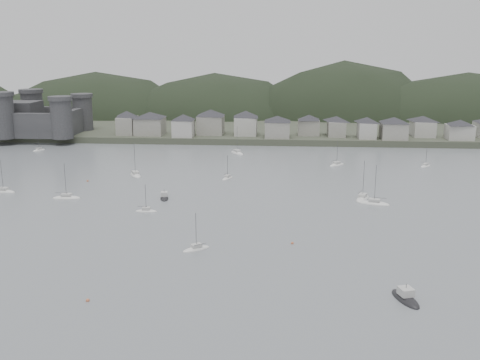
{
  "coord_description": "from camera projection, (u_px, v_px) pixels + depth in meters",
  "views": [
    {
      "loc": [
        12.77,
        -86.05,
        44.63
      ],
      "look_at": [
        0.0,
        75.0,
        6.0
      ],
      "focal_mm": 41.15,
      "sensor_mm": 36.0,
      "label": 1
    }
  ],
  "objects": [
    {
      "name": "ground",
      "position": [
        206.0,
        314.0,
        94.79
      ],
      "size": [
        900.0,
        900.0,
        0.0
      ],
      "primitive_type": "plane",
      "color": "slate",
      "rests_on": "ground"
    },
    {
      "name": "far_shore_land",
      "position": [
        265.0,
        113.0,
        380.46
      ],
      "size": [
        900.0,
        250.0,
        3.0
      ],
      "primitive_type": "cube",
      "color": "#383D2D",
      "rests_on": "ground"
    },
    {
      "name": "forested_ridge",
      "position": [
        271.0,
        137.0,
        358.24
      ],
      "size": [
        851.55,
        103.94,
        102.57
      ],
      "color": "black",
      "rests_on": "ground"
    },
    {
      "name": "castle",
      "position": [
        18.0,
        118.0,
        275.8
      ],
      "size": [
        66.0,
        43.0,
        20.0
      ],
      "color": "#353437",
      "rests_on": "far_shore_land"
    },
    {
      "name": "waterfront_town",
      "position": [
        361.0,
        125.0,
        266.65
      ],
      "size": [
        451.48,
        28.46,
        12.92
      ],
      "color": "gray",
      "rests_on": "far_shore_land"
    },
    {
      "name": "moored_fleet",
      "position": [
        189.0,
        206.0,
        159.86
      ],
      "size": [
        236.46,
        179.13,
        12.95
      ],
      "color": "silver",
      "rests_on": "ground"
    },
    {
      "name": "motor_launch_near",
      "position": [
        405.0,
        298.0,
        100.28
      ],
      "size": [
        5.53,
        8.96,
        4.01
      ],
      "rotation": [
        0.0,
        0.0,
        0.32
      ],
      "color": "black",
      "rests_on": "ground"
    },
    {
      "name": "motor_launch_far",
      "position": [
        164.0,
        198.0,
        168.02
      ],
      "size": [
        3.89,
        7.29,
        3.67
      ],
      "rotation": [
        0.0,
        0.0,
        3.35
      ],
      "color": "black",
      "rests_on": "ground"
    },
    {
      "name": "mooring_buoys",
      "position": [
        223.0,
        248.0,
        125.81
      ],
      "size": [
        176.35,
        111.83,
        0.7
      ],
      "color": "#C16640",
      "rests_on": "ground"
    }
  ]
}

